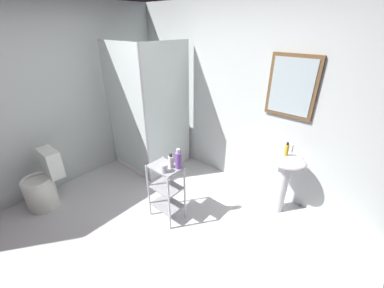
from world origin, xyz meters
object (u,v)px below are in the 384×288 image
at_px(storage_cart, 166,188).
at_px(rinse_cup, 164,168).
at_px(shower_stall, 151,141).
at_px(toilet, 43,185).
at_px(lotion_bottle_white, 171,161).
at_px(hand_soap_bottle, 286,150).
at_px(pedestal_sink, 284,172).
at_px(conditioner_bottle_purple, 178,160).

height_order(storage_cart, rinse_cup, rinse_cup).
distance_m(shower_stall, toilet, 1.63).
distance_m(shower_stall, lotion_bottle_white, 1.38).
height_order(toilet, lotion_bottle_white, lotion_bottle_white).
distance_m(shower_stall, hand_soap_bottle, 2.14).
xyz_separation_m(shower_stall, hand_soap_bottle, (2.07, 0.33, 0.42)).
relative_size(toilet, hand_soap_bottle, 4.50).
bearing_deg(shower_stall, hand_soap_bottle, 9.12).
relative_size(pedestal_sink, storage_cart, 1.09).
relative_size(hand_soap_bottle, lotion_bottle_white, 0.96).
distance_m(toilet, conditioner_bottle_purple, 1.89).
bearing_deg(storage_cart, pedestal_sink, 45.81).
xyz_separation_m(shower_stall, toilet, (-0.30, -1.59, -0.15)).
distance_m(toilet, storage_cart, 1.66).
xyz_separation_m(pedestal_sink, storage_cart, (-1.00, -1.03, -0.14)).
xyz_separation_m(storage_cart, conditioner_bottle_purple, (0.14, 0.08, 0.41)).
bearing_deg(shower_stall, pedestal_sink, 9.17).
height_order(storage_cart, conditioner_bottle_purple, conditioner_bottle_purple).
height_order(lotion_bottle_white, conditioner_bottle_purple, conditioner_bottle_purple).
bearing_deg(toilet, pedestal_sink, 38.96).
relative_size(lotion_bottle_white, rinse_cup, 1.83).
distance_m(shower_stall, rinse_cup, 1.44).
xyz_separation_m(hand_soap_bottle, conditioner_bottle_purple, (-0.84, -0.94, -0.04)).
bearing_deg(hand_soap_bottle, rinse_cup, -129.26).
relative_size(lotion_bottle_white, conditioner_bottle_purple, 0.73).
xyz_separation_m(pedestal_sink, toilet, (-2.39, -1.93, -0.26)).
bearing_deg(storage_cart, hand_soap_bottle, 46.29).
bearing_deg(storage_cart, lotion_bottle_white, 27.73).
relative_size(toilet, conditioner_bottle_purple, 3.16).
bearing_deg(pedestal_sink, toilet, -141.04).
distance_m(hand_soap_bottle, rinse_cup, 1.43).
xyz_separation_m(shower_stall, pedestal_sink, (2.09, 0.34, 0.12)).
bearing_deg(conditioner_bottle_purple, lotion_bottle_white, -145.83).
height_order(pedestal_sink, hand_soap_bottle, hand_soap_bottle).
relative_size(shower_stall, pedestal_sink, 2.47).
distance_m(pedestal_sink, lotion_bottle_white, 1.38).
bearing_deg(conditioner_bottle_purple, storage_cart, -148.79).
xyz_separation_m(pedestal_sink, conditioner_bottle_purple, (-0.86, -0.95, 0.27)).
bearing_deg(pedestal_sink, conditioner_bottle_purple, -132.37).
distance_m(storage_cart, hand_soap_bottle, 1.48).
height_order(shower_stall, rinse_cup, shower_stall).
xyz_separation_m(storage_cart, lotion_bottle_white, (0.07, 0.03, 0.38)).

